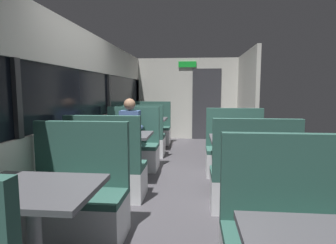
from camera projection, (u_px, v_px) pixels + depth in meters
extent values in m
cube|color=#423F44|center=(178.00, 189.00, 4.00)|extent=(3.30, 9.20, 0.02)
cube|color=beige|center=(79.00, 154.00, 4.08)|extent=(0.08, 8.40, 0.95)
cube|color=beige|center=(76.00, 47.00, 3.90)|extent=(0.08, 8.40, 0.60)
cube|color=black|center=(77.00, 96.00, 3.98)|extent=(0.03, 8.40, 0.75)
cube|color=#2D2D30|center=(17.00, 99.00, 2.60)|extent=(0.06, 0.08, 0.75)
cube|color=#2D2D30|center=(109.00, 94.00, 5.36)|extent=(0.06, 0.08, 0.75)
cube|color=#2D2D30|center=(138.00, 93.00, 8.13)|extent=(0.06, 0.08, 0.75)
cube|color=beige|center=(187.00, 99.00, 8.02)|extent=(2.90, 0.08, 2.30)
cube|color=#333338|center=(206.00, 104.00, 7.93)|extent=(0.80, 0.04, 2.00)
cube|color=green|center=(187.00, 64.00, 7.85)|extent=(0.50, 0.03, 0.16)
cube|color=beige|center=(246.00, 101.00, 6.69)|extent=(0.08, 2.40, 2.30)
cylinder|color=#9E9EA3|center=(35.00, 240.00, 1.97)|extent=(0.10, 0.10, 0.70)
cube|color=#4C4C51|center=(32.00, 190.00, 1.93)|extent=(0.90, 0.70, 0.04)
cube|color=silver|center=(75.00, 219.00, 2.64)|extent=(0.95, 0.50, 0.39)
cube|color=#2D564C|center=(74.00, 196.00, 2.62)|extent=(0.95, 0.50, 0.06)
cube|color=#2D564C|center=(82.00, 154.00, 2.79)|extent=(0.95, 0.08, 0.65)
cylinder|color=#9E9EA3|center=(122.00, 159.00, 4.31)|extent=(0.10, 0.10, 0.70)
cube|color=#4C4C51|center=(121.00, 135.00, 4.26)|extent=(0.90, 0.70, 0.04)
cube|color=silver|center=(109.00, 183.00, 3.67)|extent=(0.95, 0.50, 0.39)
cube|color=#2D564C|center=(108.00, 166.00, 3.65)|extent=(0.95, 0.50, 0.06)
cube|color=#2D564C|center=(102.00, 142.00, 3.40)|extent=(0.95, 0.08, 0.65)
cube|color=silver|center=(131.00, 158.00, 4.98)|extent=(0.95, 0.50, 0.39)
cube|color=#2D564C|center=(131.00, 146.00, 4.95)|extent=(0.95, 0.50, 0.06)
cube|color=#2D564C|center=(133.00, 124.00, 5.12)|extent=(0.95, 0.08, 0.65)
cylinder|color=#9E9EA3|center=(147.00, 135.00, 6.64)|extent=(0.10, 0.10, 0.70)
cube|color=#4C4C51|center=(147.00, 119.00, 6.60)|extent=(0.90, 0.70, 0.04)
cube|color=silver|center=(142.00, 146.00, 6.00)|extent=(0.95, 0.50, 0.39)
cube|color=#2D564C|center=(142.00, 136.00, 5.98)|extent=(0.95, 0.50, 0.06)
cube|color=#2D564C|center=(140.00, 121.00, 5.73)|extent=(0.95, 0.08, 0.65)
cube|color=silver|center=(152.00, 136.00, 7.31)|extent=(0.95, 0.50, 0.39)
cube|color=#2D564C|center=(152.00, 128.00, 7.28)|extent=(0.95, 0.50, 0.06)
cube|color=#2D564C|center=(153.00, 114.00, 7.45)|extent=(0.95, 0.08, 0.65)
cube|color=#2D564C|center=(295.00, 239.00, 1.85)|extent=(0.95, 0.50, 0.06)
cube|color=#2D564C|center=(287.00, 178.00, 2.02)|extent=(0.95, 0.08, 0.65)
cylinder|color=#9E9EA3|center=(242.00, 165.00, 3.94)|extent=(0.10, 0.10, 0.70)
cube|color=#4C4C51|center=(243.00, 139.00, 3.90)|extent=(0.90, 0.70, 0.04)
cube|color=silver|center=(251.00, 193.00, 3.30)|extent=(0.95, 0.50, 0.39)
cube|color=#2D564C|center=(252.00, 174.00, 3.28)|extent=(0.95, 0.50, 0.06)
cube|color=#2D564C|center=(257.00, 148.00, 3.03)|extent=(0.95, 0.08, 0.65)
cube|color=silver|center=(235.00, 164.00, 4.61)|extent=(0.95, 0.50, 0.39)
cube|color=#2D564C|center=(235.00, 150.00, 4.58)|extent=(0.95, 0.50, 0.06)
cube|color=#2D564C|center=(234.00, 127.00, 4.75)|extent=(0.95, 0.08, 0.65)
cube|color=#26262D|center=(131.00, 157.00, 4.97)|extent=(0.30, 0.36, 0.45)
cube|color=#3F598C|center=(130.00, 128.00, 4.86)|extent=(0.34, 0.22, 0.60)
sphere|color=#8C664C|center=(130.00, 104.00, 4.80)|extent=(0.20, 0.20, 0.20)
cylinder|color=#3F598C|center=(116.00, 128.00, 4.70)|extent=(0.07, 0.28, 0.07)
cylinder|color=#3F598C|center=(140.00, 128.00, 4.66)|extent=(0.07, 0.28, 0.07)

